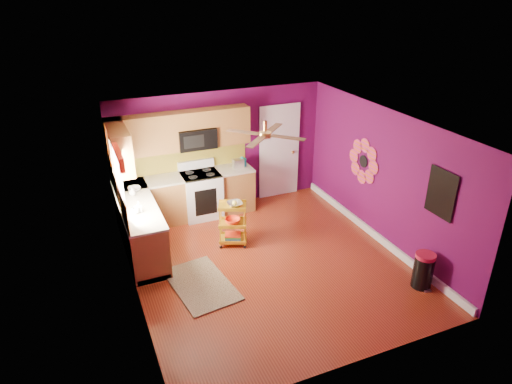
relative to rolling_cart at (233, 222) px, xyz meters
name	(u,v)px	position (x,y,z in m)	size (l,w,h in m)	color
ground	(269,263)	(0.35, -0.84, -0.46)	(5.00, 5.00, 0.00)	maroon
room_envelope	(271,177)	(0.37, -0.84, 1.17)	(4.54, 5.04, 2.52)	#560944
lower_cabinets	(167,211)	(-1.00, 0.98, -0.03)	(2.81, 2.31, 0.94)	brown
electric_range	(201,194)	(-0.20, 1.34, 0.02)	(0.76, 0.66, 1.13)	white
upper_cabinetry	(162,137)	(-0.90, 1.34, 1.34)	(2.80, 2.30, 1.26)	brown
left_window	(117,169)	(-1.87, 0.21, 1.27)	(0.08, 1.35, 1.08)	white
panel_door	(279,152)	(1.70, 1.63, 0.56)	(0.95, 0.11, 2.15)	white
right_wall_art	(396,175)	(2.57, -1.18, 0.98)	(0.04, 2.74, 1.04)	black
ceiling_fan	(265,134)	(0.35, -0.64, 1.83)	(1.01, 1.01, 0.26)	#BF8C3F
shag_rug	(201,284)	(-0.93, -0.98, -0.45)	(0.86, 1.40, 0.02)	black
rolling_cart	(233,222)	(0.00, 0.00, 0.00)	(0.60, 0.53, 0.90)	gold
trash_can	(423,270)	(2.34, -2.38, -0.16)	(0.39, 0.40, 0.60)	black
teal_kettle	(242,162)	(0.73, 1.40, 0.56)	(0.18, 0.18, 0.21)	teal
toaster	(238,163)	(0.62, 1.35, 0.57)	(0.22, 0.15, 0.18)	beige
soap_bottle_a	(139,207)	(-1.62, 0.14, 0.57)	(0.08, 0.09, 0.19)	#EA3F72
soap_bottle_b	(132,191)	(-1.62, 0.83, 0.56)	(0.12, 0.12, 0.16)	white
counter_dish	(134,189)	(-1.55, 1.04, 0.51)	(0.24, 0.24, 0.06)	white
counter_cup	(135,211)	(-1.68, 0.10, 0.53)	(0.14, 0.14, 0.11)	white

